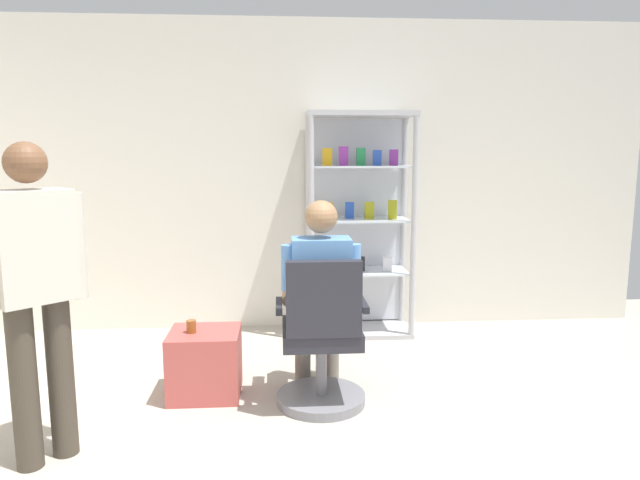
# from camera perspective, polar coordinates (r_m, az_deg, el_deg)

# --- Properties ---
(back_wall) EXTENTS (6.00, 0.10, 2.70)m
(back_wall) POSITION_cam_1_polar(r_m,az_deg,el_deg) (5.09, -0.94, 6.34)
(back_wall) COLOR silver
(back_wall) RESTS_ON ground
(display_cabinet_main) EXTENTS (0.90, 0.45, 1.90)m
(display_cabinet_main) POSITION_cam_1_polar(r_m,az_deg,el_deg) (4.93, 3.87, 1.77)
(display_cabinet_main) COLOR #B7B7BC
(display_cabinet_main) RESTS_ON ground
(office_chair) EXTENTS (0.56, 0.56, 0.96)m
(office_chair) POSITION_cam_1_polar(r_m,az_deg,el_deg) (3.56, 0.18, -10.59)
(office_chair) COLOR slate
(office_chair) RESTS_ON ground
(seated_shopkeeper) EXTENTS (0.49, 0.57, 1.29)m
(seated_shopkeeper) POSITION_cam_1_polar(r_m,az_deg,el_deg) (3.63, -0.01, -4.97)
(seated_shopkeeper) COLOR slate
(seated_shopkeeper) RESTS_ON ground
(storage_crate) EXTENTS (0.45, 0.41, 0.43)m
(storage_crate) POSITION_cam_1_polar(r_m,az_deg,el_deg) (3.86, -11.43, -11.99)
(storage_crate) COLOR #B24C47
(storage_crate) RESTS_ON ground
(tea_glass) EXTENTS (0.06, 0.06, 0.08)m
(tea_glass) POSITION_cam_1_polar(r_m,az_deg,el_deg) (3.77, -12.76, -8.44)
(tea_glass) COLOR brown
(tea_glass) RESTS_ON storage_crate
(standing_customer) EXTENTS (0.41, 0.41, 1.63)m
(standing_customer) POSITION_cam_1_polar(r_m,az_deg,el_deg) (3.14, -26.63, -4.00)
(standing_customer) COLOR #3F382D
(standing_customer) RESTS_ON ground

